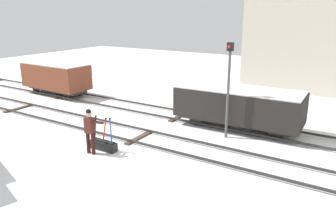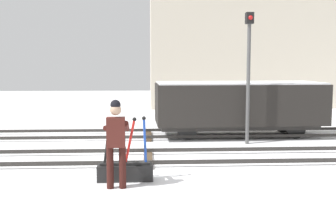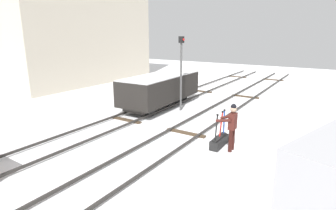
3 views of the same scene
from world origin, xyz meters
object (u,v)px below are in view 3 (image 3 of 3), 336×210
Objects in this scene: switch_lever_frame at (219,140)px; freight_car_near_switch at (161,88)px; signal_post at (181,67)px; rail_worker at (232,124)px.

freight_car_near_switch is (3.79, 5.42, 0.93)m from switch_lever_frame.
switch_lever_frame is 0.34× the size of signal_post.
freight_car_near_switch is (0.01, 1.43, -1.41)m from signal_post.
freight_car_near_switch is at bearing 55.44° from rail_worker.
signal_post is at bearing 45.56° from switch_lever_frame.
switch_lever_frame is 6.68m from freight_car_near_switch.
rail_worker is at bearing -107.63° from switch_lever_frame.
rail_worker is 0.31× the size of freight_car_near_switch.
freight_car_near_switch reaches higher than rail_worker.
rail_worker is 0.44× the size of signal_post.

